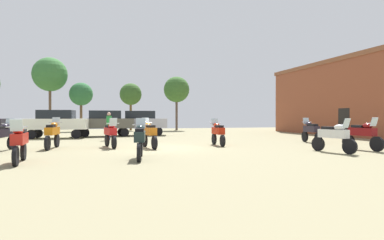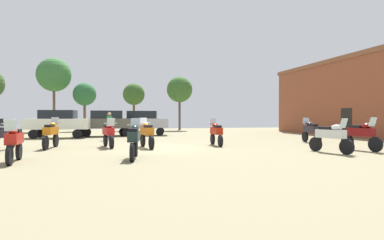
{
  "view_description": "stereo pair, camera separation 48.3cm",
  "coord_description": "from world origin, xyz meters",
  "px_view_note": "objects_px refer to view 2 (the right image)",
  "views": [
    {
      "loc": [
        -2.59,
        -15.74,
        1.55
      ],
      "look_at": [
        3.06,
        5.12,
        1.33
      ],
      "focal_mm": 30.37,
      "sensor_mm": 36.0,
      "label": 1
    },
    {
      "loc": [
        -2.12,
        -15.86,
        1.55
      ],
      "look_at": [
        3.06,
        5.12,
        1.33
      ],
      "focal_mm": 30.37,
      "sensor_mm": 36.0,
      "label": 2
    }
  ],
  "objects_px": {
    "motorcycle_4": "(331,136)",
    "tree_3": "(180,90)",
    "brick_building": "(378,96)",
    "motorcycle_5": "(147,133)",
    "motorcycle_3": "(134,139)",
    "motorcycle_1": "(216,132)",
    "car_2": "(58,122)",
    "tree_1": "(85,95)",
    "motorcycle_12": "(361,134)",
    "motorcycle_8": "(1,135)",
    "tree_5": "(134,95)",
    "motorcycle_7": "(51,133)",
    "tree_2": "(54,75)",
    "motorcycle_6": "(108,133)",
    "motorcycle_2": "(14,141)",
    "person_1": "(109,124)",
    "car_3": "(106,121)",
    "car_1": "(142,121)",
    "motorcycle_9": "(311,131)"
  },
  "relations": [
    {
      "from": "motorcycle_3",
      "to": "motorcycle_7",
      "type": "relative_size",
      "value": 0.96
    },
    {
      "from": "tree_3",
      "to": "motorcycle_3",
      "type": "bearing_deg",
      "value": -105.47
    },
    {
      "from": "tree_2",
      "to": "motorcycle_12",
      "type": "bearing_deg",
      "value": -55.22
    },
    {
      "from": "motorcycle_8",
      "to": "tree_2",
      "type": "height_order",
      "value": "tree_2"
    },
    {
      "from": "motorcycle_4",
      "to": "tree_1",
      "type": "height_order",
      "value": "tree_1"
    },
    {
      "from": "tree_3",
      "to": "car_3",
      "type": "bearing_deg",
      "value": -128.85
    },
    {
      "from": "motorcycle_1",
      "to": "tree_5",
      "type": "height_order",
      "value": "tree_5"
    },
    {
      "from": "motorcycle_6",
      "to": "tree_2",
      "type": "distance_m",
      "value": 21.5
    },
    {
      "from": "car_2",
      "to": "tree_1",
      "type": "bearing_deg",
      "value": 1.49
    },
    {
      "from": "motorcycle_4",
      "to": "tree_2",
      "type": "xyz_separation_m",
      "value": [
        -14.93,
        24.87,
        5.21
      ]
    },
    {
      "from": "brick_building",
      "to": "motorcycle_5",
      "type": "distance_m",
      "value": 19.3
    },
    {
      "from": "person_1",
      "to": "brick_building",
      "type": "bearing_deg",
      "value": 82.64
    },
    {
      "from": "motorcycle_4",
      "to": "tree_3",
      "type": "bearing_deg",
      "value": -101.44
    },
    {
      "from": "car_1",
      "to": "person_1",
      "type": "distance_m",
      "value": 5.53
    },
    {
      "from": "motorcycle_2",
      "to": "tree_1",
      "type": "distance_m",
      "value": 24.66
    },
    {
      "from": "motorcycle_6",
      "to": "motorcycle_12",
      "type": "xyz_separation_m",
      "value": [
        11.13,
        -4.29,
        0.02
      ]
    },
    {
      "from": "motorcycle_4",
      "to": "tree_1",
      "type": "bearing_deg",
      "value": -79.25
    },
    {
      "from": "person_1",
      "to": "tree_5",
      "type": "relative_size",
      "value": 0.35
    },
    {
      "from": "motorcycle_6",
      "to": "motorcycle_7",
      "type": "bearing_deg",
      "value": -13.57
    },
    {
      "from": "motorcycle_3",
      "to": "tree_1",
      "type": "xyz_separation_m",
      "value": [
        -3.62,
        24.38,
        3.16
      ]
    },
    {
      "from": "motorcycle_7",
      "to": "brick_building",
      "type": "bearing_deg",
      "value": 16.89
    },
    {
      "from": "brick_building",
      "to": "person_1",
      "type": "xyz_separation_m",
      "value": [
        -20.28,
        0.9,
        -2.04
      ]
    },
    {
      "from": "motorcycle_12",
      "to": "tree_3",
      "type": "height_order",
      "value": "tree_3"
    },
    {
      "from": "motorcycle_7",
      "to": "tree_1",
      "type": "bearing_deg",
      "value": 96.22
    },
    {
      "from": "motorcycle_4",
      "to": "motorcycle_9",
      "type": "relative_size",
      "value": 0.98
    },
    {
      "from": "person_1",
      "to": "motorcycle_12",
      "type": "bearing_deg",
      "value": 44.49
    },
    {
      "from": "motorcycle_3",
      "to": "tree_1",
      "type": "height_order",
      "value": "tree_1"
    },
    {
      "from": "tree_5",
      "to": "tree_2",
      "type": "bearing_deg",
      "value": 179.89
    },
    {
      "from": "motorcycle_3",
      "to": "motorcycle_12",
      "type": "height_order",
      "value": "motorcycle_12"
    },
    {
      "from": "motorcycle_5",
      "to": "car_1",
      "type": "distance_m",
      "value": 10.92
    },
    {
      "from": "motorcycle_7",
      "to": "tree_2",
      "type": "relative_size",
      "value": 0.3
    },
    {
      "from": "motorcycle_3",
      "to": "motorcycle_1",
      "type": "bearing_deg",
      "value": 52.73
    },
    {
      "from": "car_2",
      "to": "tree_3",
      "type": "bearing_deg",
      "value": -39.1
    },
    {
      "from": "motorcycle_3",
      "to": "motorcycle_12",
      "type": "distance_m",
      "value": 10.19
    },
    {
      "from": "car_1",
      "to": "motorcycle_2",
      "type": "bearing_deg",
      "value": 169.41
    },
    {
      "from": "motorcycle_1",
      "to": "tree_3",
      "type": "height_order",
      "value": "tree_3"
    },
    {
      "from": "motorcycle_4",
      "to": "motorcycle_7",
      "type": "distance_m",
      "value": 12.8
    },
    {
      "from": "car_3",
      "to": "tree_3",
      "type": "distance_m",
      "value": 13.04
    },
    {
      "from": "car_2",
      "to": "motorcycle_4",
      "type": "bearing_deg",
      "value": -129.63
    },
    {
      "from": "motorcycle_9",
      "to": "motorcycle_12",
      "type": "relative_size",
      "value": 1.0
    },
    {
      "from": "motorcycle_8",
      "to": "tree_3",
      "type": "bearing_deg",
      "value": 72.73
    },
    {
      "from": "motorcycle_9",
      "to": "tree_1",
      "type": "bearing_deg",
      "value": 132.61
    },
    {
      "from": "brick_building",
      "to": "motorcycle_1",
      "type": "bearing_deg",
      "value": -162.47
    },
    {
      "from": "brick_building",
      "to": "tree_3",
      "type": "xyz_separation_m",
      "value": [
        -12.66,
        15.01,
        1.48
      ]
    },
    {
      "from": "motorcycle_7",
      "to": "car_1",
      "type": "distance_m",
      "value": 11.4
    },
    {
      "from": "motorcycle_4",
      "to": "tree_2",
      "type": "bearing_deg",
      "value": -74.08
    },
    {
      "from": "tree_1",
      "to": "brick_building",
      "type": "bearing_deg",
      "value": -33.6
    },
    {
      "from": "motorcycle_7",
      "to": "motorcycle_8",
      "type": "distance_m",
      "value": 2.08
    },
    {
      "from": "tree_1",
      "to": "tree_2",
      "type": "distance_m",
      "value": 3.74
    },
    {
      "from": "motorcycle_5",
      "to": "motorcycle_8",
      "type": "xyz_separation_m",
      "value": [
        -6.5,
        0.18,
        -0.01
      ]
    }
  ]
}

